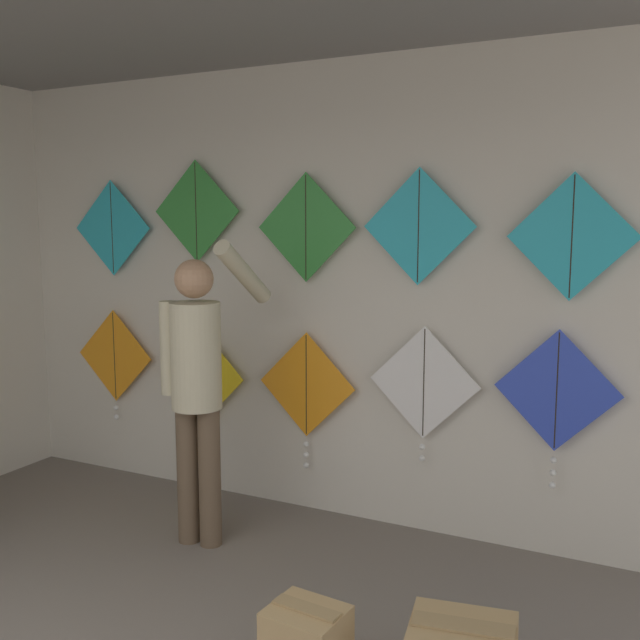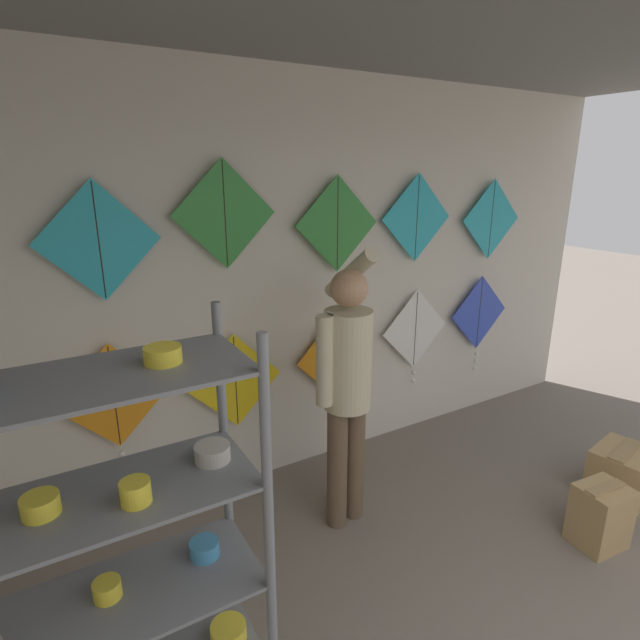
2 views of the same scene
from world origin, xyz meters
TOP-DOWN VIEW (x-y plane):
  - back_panel at (0.00, 3.23)m, footprint 5.40×0.06m
  - shopkeeper at (-0.34, 2.48)m, footprint 0.44×0.63m
  - kite_0 at (-1.55, 3.14)m, footprint 0.66×0.04m
  - kite_1 at (-0.79, 3.14)m, footprint 0.66×0.01m
  - kite_2 at (0.01, 3.14)m, footprint 0.66×0.04m
  - kite_3 at (0.77, 3.14)m, footprint 0.66×0.04m
  - kite_4 at (1.51, 3.14)m, footprint 0.66×0.04m
  - kite_5 at (-1.53, 3.14)m, footprint 0.66×0.01m
  - kite_6 at (-0.80, 3.14)m, footprint 0.66×0.01m
  - kite_7 at (0.01, 3.14)m, footprint 0.66×0.01m
  - kite_8 at (0.72, 3.14)m, footprint 0.66×0.01m
  - kite_9 at (1.55, 3.14)m, footprint 0.66×0.01m

SIDE VIEW (x-z plane):
  - kite_2 at x=0.01m, z-range 0.36..1.23m
  - kite_1 at x=-0.79m, z-range 0.48..1.14m
  - kite_0 at x=-1.55m, z-range 0.46..1.27m
  - kite_3 at x=0.77m, z-range 0.50..1.30m
  - kite_4 at x=1.51m, z-range 0.48..1.36m
  - shopkeeper at x=-0.34m, z-range 0.11..1.86m
  - back_panel at x=0.00m, z-range 0.00..2.80m
  - kite_9 at x=1.55m, z-range 1.44..2.10m
  - kite_5 at x=-1.53m, z-range 1.47..2.13m
  - kite_7 at x=0.01m, z-range 1.48..2.14m
  - kite_8 at x=0.72m, z-range 1.49..2.15m
  - kite_6 at x=-0.80m, z-range 1.58..2.24m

